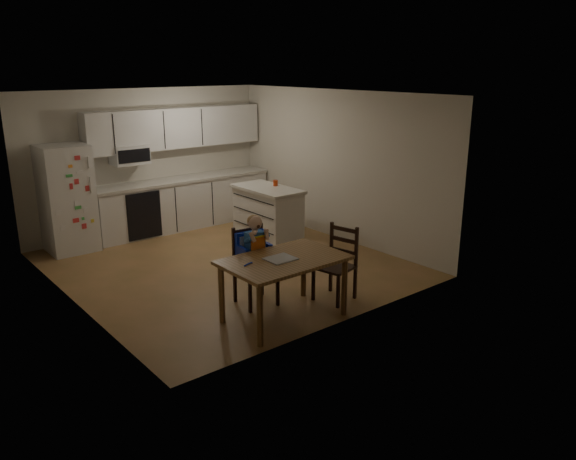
% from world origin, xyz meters
% --- Properties ---
extents(room, '(4.52, 5.01, 2.51)m').
position_xyz_m(room, '(0.00, 0.48, 1.25)').
color(room, brown).
rests_on(room, ground).
extents(refrigerator, '(0.72, 0.70, 1.70)m').
position_xyz_m(refrigerator, '(-1.55, 2.15, 0.85)').
color(refrigerator, silver).
rests_on(refrigerator, ground).
extents(kitchen_run, '(3.37, 0.62, 2.15)m').
position_xyz_m(kitchen_run, '(0.50, 2.24, 0.88)').
color(kitchen_run, silver).
rests_on(kitchen_run, ground).
extents(kitchen_island, '(0.66, 1.26, 0.93)m').
position_xyz_m(kitchen_island, '(1.19, 0.52, 0.47)').
color(kitchen_island, silver).
rests_on(kitchen_island, ground).
extents(red_cup, '(0.08, 0.08, 0.10)m').
position_xyz_m(red_cup, '(1.37, 0.54, 0.98)').
color(red_cup, '#BF320D').
rests_on(red_cup, kitchen_island).
extents(dining_table, '(1.40, 0.90, 0.75)m').
position_xyz_m(dining_table, '(-0.49, -2.00, 0.65)').
color(dining_table, brown).
rests_on(dining_table, ground).
extents(napkin, '(0.32, 0.28, 0.01)m').
position_xyz_m(napkin, '(-0.54, -2.00, 0.76)').
color(napkin, '#A4A4A9').
rests_on(napkin, dining_table).
extents(toddler_spoon, '(0.12, 0.06, 0.02)m').
position_xyz_m(toddler_spoon, '(-0.94, -1.92, 0.76)').
color(toddler_spoon, '#122CC5').
rests_on(toddler_spoon, dining_table).
extents(chair_booster, '(0.48, 0.48, 1.15)m').
position_xyz_m(chair_booster, '(-0.49, -1.40, 0.69)').
color(chair_booster, black).
rests_on(chair_booster, ground).
extents(chair_side, '(0.49, 0.49, 0.95)m').
position_xyz_m(chair_side, '(0.45, -1.95, 0.54)').
color(chair_side, black).
rests_on(chair_side, ground).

